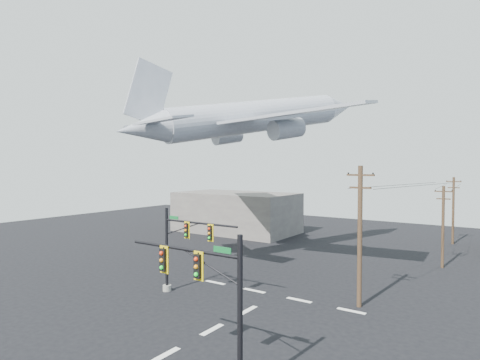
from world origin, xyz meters
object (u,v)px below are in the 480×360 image
Objects in this scene: signal_mast_near at (213,303)px; airliner at (256,117)px; utility_pole_b at (443,225)px; signal_mast_far at (180,248)px; utility_pole_c at (453,209)px; utility_pole_a at (360,233)px.

airliner is (-11.02, 21.01, 11.30)m from signal_mast_near.
airliner reaches higher than signal_mast_near.
signal_mast_far is at bearing -130.41° from utility_pole_b.
airliner is at bearing -155.75° from utility_pole_b.
utility_pole_c is (4.74, 43.78, 0.71)m from signal_mast_near.
signal_mast_near reaches higher than signal_mast_far.
signal_mast_far is (-10.23, 8.81, -0.17)m from signal_mast_near.
signal_mast_far is at bearing -119.74° from utility_pole_c.
utility_pole_c is (2.55, 29.73, -0.75)m from utility_pole_a.
signal_mast_near is at bearing -40.74° from signal_mast_far.
signal_mast_near is at bearing -131.50° from airliner.
utility_pole_c reaches higher than utility_pole_b.
airliner is at bearing 156.55° from utility_pole_a.
airliner reaches higher than utility_pole_a.
utility_pole_a is (2.20, 14.06, 1.47)m from signal_mast_near.
utility_pole_b is 14.14m from utility_pole_c.
utility_pole_b is at bearing -93.68° from utility_pole_c.
signal_mast_far is at bearing 139.26° from signal_mast_near.
utility_pole_c is 0.30× the size of airliner.
utility_pole_a is 29.84m from utility_pole_c.
utility_pole_c is (14.97, 34.97, 0.88)m from signal_mast_far.
utility_pole_b is (5.45, 29.66, 0.42)m from signal_mast_near.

